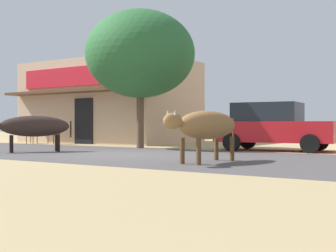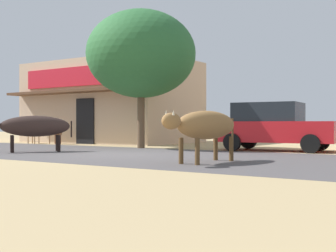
% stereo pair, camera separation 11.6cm
% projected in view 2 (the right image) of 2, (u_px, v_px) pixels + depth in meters
% --- Properties ---
extents(ground, '(80.00, 80.00, 0.00)m').
position_uv_depth(ground, '(121.00, 154.00, 13.84)').
color(ground, tan).
extents(asphalt_road, '(72.00, 6.62, 0.00)m').
position_uv_depth(asphalt_road, '(121.00, 154.00, 13.84)').
color(asphalt_road, '#4F4A4B').
rests_on(asphalt_road, ground).
extents(storefront_left_cafe, '(8.27, 5.94, 4.02)m').
position_uv_depth(storefront_left_cafe, '(112.00, 103.00, 23.49)').
color(storefront_left_cafe, tan).
rests_on(storefront_left_cafe, ground).
extents(roadside_tree, '(4.16, 4.16, 5.24)m').
position_uv_depth(roadside_tree, '(141.00, 54.00, 17.35)').
color(roadside_tree, brown).
rests_on(roadside_tree, ground).
extents(parked_hatchback_car, '(4.11, 2.18, 1.64)m').
position_uv_depth(parked_hatchback_car, '(274.00, 126.00, 15.61)').
color(parked_hatchback_car, red).
rests_on(parked_hatchback_car, ground).
extents(cow_near_brown, '(1.99, 2.51, 1.19)m').
position_uv_depth(cow_near_brown, '(33.00, 126.00, 14.94)').
color(cow_near_brown, '#2F211E').
rests_on(cow_near_brown, ground).
extents(cow_far_dark, '(0.87, 2.76, 1.22)m').
position_uv_depth(cow_far_dark, '(205.00, 126.00, 10.72)').
color(cow_far_dark, olive).
rests_on(cow_far_dark, ground).
extents(cafe_chair_near_tree, '(0.44, 0.44, 0.92)m').
position_uv_depth(cafe_chair_near_tree, '(56.00, 133.00, 21.01)').
color(cafe_chair_near_tree, brown).
rests_on(cafe_chair_near_tree, ground).
extents(cafe_chair_by_doorway, '(0.55, 0.55, 0.92)m').
position_uv_depth(cafe_chair_by_doorway, '(33.00, 133.00, 21.32)').
color(cafe_chair_by_doorway, brown).
rests_on(cafe_chair_by_doorway, ground).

